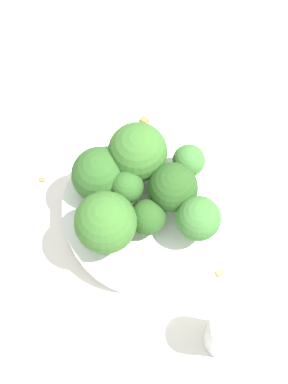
# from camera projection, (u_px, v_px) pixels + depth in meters

# --- Properties ---
(ground_plane) EXTENTS (3.00, 3.00, 0.00)m
(ground_plane) POSITION_uv_depth(u_px,v_px,m) (144.00, 219.00, 0.58)
(ground_plane) COLOR silver
(bowl) EXTENTS (0.17, 0.17, 0.04)m
(bowl) POSITION_uv_depth(u_px,v_px,m) (144.00, 213.00, 0.56)
(bowl) COLOR white
(bowl) RESTS_ON ground_plane
(broccoli_floret_0) EXTENTS (0.06, 0.06, 0.07)m
(broccoli_floret_0) POSITION_uv_depth(u_px,v_px,m) (106.00, 223.00, 0.50)
(broccoli_floret_0) COLOR #7A9E5B
(broccoli_floret_0) RESTS_ON bowl
(broccoli_floret_1) EXTENTS (0.05, 0.05, 0.06)m
(broccoli_floret_1) POSITION_uv_depth(u_px,v_px,m) (173.00, 188.00, 0.52)
(broccoli_floret_1) COLOR #8EB770
(broccoli_floret_1) RESTS_ON bowl
(broccoli_floret_2) EXTENTS (0.06, 0.06, 0.06)m
(broccoli_floret_2) POSITION_uv_depth(u_px,v_px,m) (100.00, 175.00, 0.53)
(broccoli_floret_2) COLOR #7A9E5B
(broccoli_floret_2) RESTS_ON bowl
(broccoli_floret_3) EXTENTS (0.06, 0.06, 0.07)m
(broccoli_floret_3) POSITION_uv_depth(u_px,v_px,m) (142.00, 152.00, 0.53)
(broccoli_floret_3) COLOR #84AD66
(broccoli_floret_3) RESTS_ON bowl
(broccoli_floret_4) EXTENTS (0.04, 0.04, 0.04)m
(broccoli_floret_4) POSITION_uv_depth(u_px,v_px,m) (148.00, 218.00, 0.51)
(broccoli_floret_4) COLOR #7A9E5B
(broccoli_floret_4) RESTS_ON bowl
(broccoli_floret_5) EXTENTS (0.04, 0.04, 0.06)m
(broccoli_floret_5) POSITION_uv_depth(u_px,v_px,m) (198.00, 219.00, 0.50)
(broccoli_floret_5) COLOR #84AD66
(broccoli_floret_5) RESTS_ON bowl
(broccoli_floret_6) EXTENTS (0.03, 0.03, 0.04)m
(broccoli_floret_6) POSITION_uv_depth(u_px,v_px,m) (189.00, 162.00, 0.54)
(broccoli_floret_6) COLOR #7A9E5B
(broccoli_floret_6) RESTS_ON bowl
(broccoli_floret_7) EXTENTS (0.03, 0.03, 0.05)m
(broccoli_floret_7) POSITION_uv_depth(u_px,v_px,m) (127.00, 189.00, 0.52)
(broccoli_floret_7) COLOR #8EB770
(broccoli_floret_7) RESTS_ON bowl
(pepper_shaker) EXTENTS (0.04, 0.04, 0.07)m
(pepper_shaker) POSITION_uv_depth(u_px,v_px,m) (226.00, 334.00, 0.49)
(pepper_shaker) COLOR silver
(pepper_shaker) RESTS_ON ground_plane
(almond_crumb_0) EXTENTS (0.01, 0.01, 0.01)m
(almond_crumb_0) POSITION_uv_depth(u_px,v_px,m) (220.00, 272.00, 0.55)
(almond_crumb_0) COLOR #AD7F4C
(almond_crumb_0) RESTS_ON ground_plane
(almond_crumb_1) EXTENTS (0.01, 0.01, 0.01)m
(almond_crumb_1) POSITION_uv_depth(u_px,v_px,m) (42.00, 179.00, 0.60)
(almond_crumb_1) COLOR olive
(almond_crumb_1) RESTS_ON ground_plane
(almond_crumb_2) EXTENTS (0.01, 0.01, 0.01)m
(almond_crumb_2) POSITION_uv_depth(u_px,v_px,m) (145.00, 119.00, 0.63)
(almond_crumb_2) COLOR olive
(almond_crumb_2) RESTS_ON ground_plane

